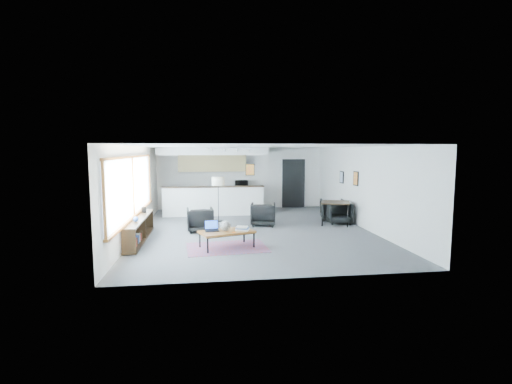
{
  "coord_description": "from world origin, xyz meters",
  "views": [
    {
      "loc": [
        -1.46,
        -11.33,
        2.48
      ],
      "look_at": [
        0.12,
        0.4,
        1.15
      ],
      "focal_mm": 26.0,
      "sensor_mm": 36.0,
      "label": 1
    }
  ],
  "objects": [
    {
      "name": "kitchenette",
      "position": [
        -1.2,
        3.71,
        1.38
      ],
      "size": [
        4.2,
        1.96,
        2.6
      ],
      "color": "white",
      "rests_on": "floor"
    },
    {
      "name": "book_stack",
      "position": [
        -0.56,
        -2.02,
        0.49
      ],
      "size": [
        0.4,
        0.36,
        0.1
      ],
      "rotation": [
        0.0,
        0.0,
        -0.31
      ],
      "color": "silver",
      "rests_on": "coffee_table"
    },
    {
      "name": "laptop",
      "position": [
        -1.34,
        -1.94,
        0.51
      ],
      "size": [
        0.38,
        0.32,
        0.26
      ],
      "rotation": [
        0.0,
        0.0,
        0.09
      ],
      "color": "black",
      "rests_on": "coffee_table"
    },
    {
      "name": "dining_chair_near",
      "position": [
        3.0,
        0.6,
        0.34
      ],
      "size": [
        0.73,
        0.7,
        0.68
      ],
      "primitive_type": "imported",
      "rotation": [
        0.0,
        0.0,
        -0.12
      ],
      "color": "black",
      "rests_on": "floor"
    },
    {
      "name": "doorway",
      "position": [
        2.3,
        4.42,
        1.07
      ],
      "size": [
        1.1,
        0.12,
        2.15
      ],
      "color": "black",
      "rests_on": "room"
    },
    {
      "name": "floor_lamp",
      "position": [
        -1.05,
        1.58,
        1.35
      ],
      "size": [
        0.51,
        0.51,
        1.56
      ],
      "rotation": [
        0.0,
        0.0,
        0.14
      ],
      "color": "black",
      "rests_on": "floor"
    },
    {
      "name": "dining_table",
      "position": [
        2.81,
        0.48,
        0.7
      ],
      "size": [
        1.18,
        1.18,
        0.77
      ],
      "rotation": [
        0.0,
        0.0,
        -0.36
      ],
      "color": "black",
      "rests_on": "floor"
    },
    {
      "name": "coaster",
      "position": [
        -0.8,
        -2.25,
        0.44
      ],
      "size": [
        0.12,
        0.12,
        0.01
      ],
      "rotation": [
        0.0,
        0.0,
        -0.31
      ],
      "color": "#E5590C",
      "rests_on": "coffee_table"
    },
    {
      "name": "coffee_table",
      "position": [
        -0.96,
        -2.05,
        0.4
      ],
      "size": [
        1.5,
        1.11,
        0.44
      ],
      "rotation": [
        0.0,
        0.0,
        0.32
      ],
      "color": "brown",
      "rests_on": "floor"
    },
    {
      "name": "track_light",
      "position": [
        -0.59,
        2.2,
        2.53
      ],
      "size": [
        1.6,
        0.07,
        0.15
      ],
      "color": "silver",
      "rests_on": "room"
    },
    {
      "name": "window",
      "position": [
        -3.46,
        -0.9,
        1.46
      ],
      "size": [
        0.1,
        5.95,
        1.66
      ],
      "color": "#8CBFFF",
      "rests_on": "room"
    },
    {
      "name": "wall_art_upper",
      "position": [
        3.47,
        1.7,
        1.5
      ],
      "size": [
        0.03,
        0.34,
        0.44
      ],
      "color": "black",
      "rests_on": "room"
    },
    {
      "name": "microwave",
      "position": [
        -0.0,
        4.15,
        1.11
      ],
      "size": [
        0.53,
        0.3,
        0.36
      ],
      "primitive_type": "imported",
      "rotation": [
        0.0,
        0.0,
        -0.02
      ],
      "color": "black",
      "rests_on": "kitchenette"
    },
    {
      "name": "armchair_left",
      "position": [
        -1.67,
        0.0,
        0.4
      ],
      "size": [
        0.83,
        0.79,
        0.8
      ],
      "primitive_type": "imported",
      "rotation": [
        0.0,
        0.0,
        3.22
      ],
      "color": "black",
      "rests_on": "floor"
    },
    {
      "name": "console",
      "position": [
        -3.3,
        -1.05,
        0.33
      ],
      "size": [
        0.35,
        3.0,
        0.8
      ],
      "color": "black",
      "rests_on": "floor"
    },
    {
      "name": "room",
      "position": [
        0.0,
        0.0,
        1.3
      ],
      "size": [
        7.02,
        9.02,
        2.62
      ],
      "color": "#48484A",
      "rests_on": "ground"
    },
    {
      "name": "wall_art_lower",
      "position": [
        3.47,
        0.4,
        1.55
      ],
      "size": [
        0.03,
        0.38,
        0.48
      ],
      "color": "black",
      "rests_on": "room"
    },
    {
      "name": "dining_chair_far",
      "position": [
        3.0,
        1.29,
        0.35
      ],
      "size": [
        0.8,
        0.76,
        0.7
      ],
      "primitive_type": "imported",
      "rotation": [
        0.0,
        0.0,
        2.94
      ],
      "color": "black",
      "rests_on": "floor"
    },
    {
      "name": "armchair_right",
      "position": [
        0.39,
        0.63,
        0.41
      ],
      "size": [
        0.92,
        0.88,
        0.82
      ],
      "primitive_type": "imported",
      "rotation": [
        0.0,
        0.0,
        2.96
      ],
      "color": "black",
      "rests_on": "floor"
    },
    {
      "name": "ceramic_pot",
      "position": [
        -1.0,
        -2.07,
        0.57
      ],
      "size": [
        0.27,
        0.27,
        0.27
      ],
      "rotation": [
        0.0,
        0.0,
        -0.19
      ],
      "color": "gray",
      "rests_on": "coffee_table"
    },
    {
      "name": "kilim_rug",
      "position": [
        -0.96,
        -2.05,
        0.01
      ],
      "size": [
        2.12,
        1.54,
        0.01
      ],
      "rotation": [
        0.0,
        0.0,
        0.09
      ],
      "color": "#5E3349",
      "rests_on": "floor"
    }
  ]
}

